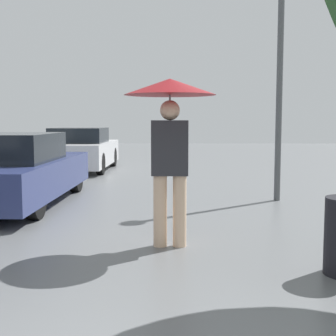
# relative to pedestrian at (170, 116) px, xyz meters

# --- Properties ---
(pedestrian) EXTENTS (1.07, 1.07, 1.98)m
(pedestrian) POSITION_rel_pedestrian_xyz_m (0.00, 0.00, 0.00)
(pedestrian) COLOR beige
(pedestrian) RESTS_ON ground_plane
(parked_car_middle) EXTENTS (1.90, 4.48, 1.27)m
(parked_car_middle) POSITION_rel_pedestrian_xyz_m (-2.93, 2.81, -0.94)
(parked_car_middle) COLOR navy
(parked_car_middle) RESTS_ON ground_plane
(parked_car_farthest) EXTENTS (1.76, 3.91, 1.28)m
(parked_car_farthest) POSITION_rel_pedestrian_xyz_m (-2.88, 8.56, -0.94)
(parked_car_farthest) COLOR silver
(parked_car_farthest) RESTS_ON ground_plane
(street_lamp) EXTENTS (0.33, 0.33, 4.10)m
(street_lamp) POSITION_rel_pedestrian_xyz_m (1.95, 3.28, 1.22)
(street_lamp) COLOR #515456
(street_lamp) RESTS_ON ground_plane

